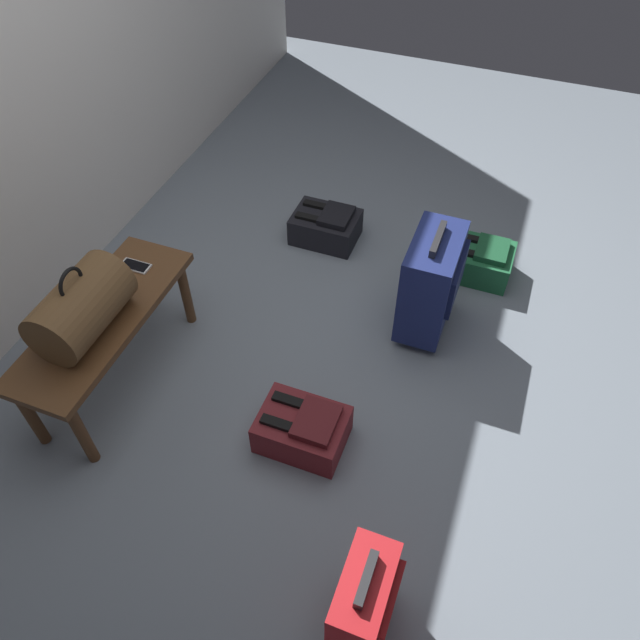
{
  "coord_description": "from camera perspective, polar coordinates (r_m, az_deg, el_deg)",
  "views": [
    {
      "loc": [
        -1.92,
        -0.62,
        2.39
      ],
      "look_at": [
        -0.1,
        0.06,
        0.25
      ],
      "focal_mm": 34.06,
      "sensor_mm": 36.0,
      "label": 1
    }
  ],
  "objects": [
    {
      "name": "backpack_dark",
      "position": [
        3.65,
        0.58,
        8.82
      ],
      "size": [
        0.28,
        0.38,
        0.21
      ],
      "color": "black",
      "rests_on": "ground"
    },
    {
      "name": "backpack_maroon",
      "position": [
        2.71,
        -1.61,
        -10.17
      ],
      "size": [
        0.28,
        0.38,
        0.21
      ],
      "color": "maroon",
      "rests_on": "ground"
    },
    {
      "name": "suitcase_upright_navy",
      "position": [
        3.03,
        10.37,
        3.51
      ],
      "size": [
        0.42,
        0.25,
        0.61
      ],
      "color": "navy",
      "rests_on": "ground"
    },
    {
      "name": "duffel_bag_brown",
      "position": [
        2.7,
        -21.52,
        1.14
      ],
      "size": [
        0.44,
        0.26,
        0.34
      ],
      "color": "brown",
      "rests_on": "bench"
    },
    {
      "name": "bench",
      "position": [
        2.87,
        -19.51,
        -0.47
      ],
      "size": [
        1.0,
        0.36,
        0.43
      ],
      "color": "brown",
      "rests_on": "ground"
    },
    {
      "name": "suitcase_small_red",
      "position": [
        2.26,
        4.17,
        -24.8
      ],
      "size": [
        0.32,
        0.18,
        0.46
      ],
      "color": "red",
      "rests_on": "ground"
    },
    {
      "name": "ground_plane",
      "position": [
        3.12,
        1.77,
        -2.05
      ],
      "size": [
        6.6,
        6.6,
        0.0
      ],
      "primitive_type": "plane",
      "color": "slate"
    },
    {
      "name": "backpack_green",
      "position": [
        3.53,
        14.57,
        5.49
      ],
      "size": [
        0.28,
        0.38,
        0.21
      ],
      "color": "#1E6038",
      "rests_on": "ground"
    },
    {
      "name": "cell_phone",
      "position": [
        3.0,
        -16.97,
        4.89
      ],
      "size": [
        0.07,
        0.14,
        0.01
      ],
      "color": "silver",
      "rests_on": "bench"
    }
  ]
}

